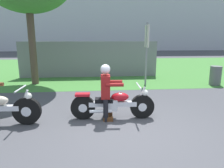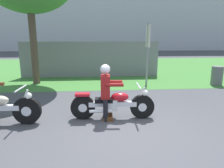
# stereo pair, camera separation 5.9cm
# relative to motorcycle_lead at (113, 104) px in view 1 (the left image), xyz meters

# --- Properties ---
(ground) EXTENTS (120.00, 120.00, 0.00)m
(ground) POSITION_rel_motorcycle_lead_xyz_m (0.25, -0.87, -0.38)
(ground) COLOR #424247
(grass_verge) EXTENTS (60.00, 12.00, 0.01)m
(grass_verge) POSITION_rel_motorcycle_lead_xyz_m (0.25, 8.80, -0.37)
(grass_verge) COLOR #3D7533
(grass_verge) RESTS_ON ground
(stadium_facade) EXTENTS (55.01, 8.00, 14.41)m
(stadium_facade) POSITION_rel_motorcycle_lead_xyz_m (4.10, 29.82, 6.83)
(stadium_facade) COLOR silver
(stadium_facade) RESTS_ON ground
(motorcycle_lead) EXTENTS (2.10, 0.66, 0.86)m
(motorcycle_lead) POSITION_rel_motorcycle_lead_xyz_m (0.00, 0.00, 0.00)
(motorcycle_lead) COLOR black
(motorcycle_lead) RESTS_ON ground
(rider_lead) EXTENTS (0.56, 0.48, 1.38)m
(rider_lead) POSITION_rel_motorcycle_lead_xyz_m (-0.17, 0.01, 0.43)
(rider_lead) COLOR black
(rider_lead) RESTS_ON ground
(trash_can) EXTENTS (0.47, 0.47, 0.81)m
(trash_can) POSITION_rel_motorcycle_lead_xyz_m (4.73, 3.37, 0.03)
(trash_can) COLOR #595E5B
(trash_can) RESTS_ON ground
(sign_banner) EXTENTS (0.08, 0.60, 2.60)m
(sign_banner) POSITION_rel_motorcycle_lead_xyz_m (1.75, 3.66, 1.35)
(sign_banner) COLOR gray
(sign_banner) RESTS_ON ground
(fence_segment) EXTENTS (7.00, 0.06, 1.80)m
(fence_segment) POSITION_rel_motorcycle_lead_xyz_m (-0.67, 5.71, 0.52)
(fence_segment) COLOR slate
(fence_segment) RESTS_ON ground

